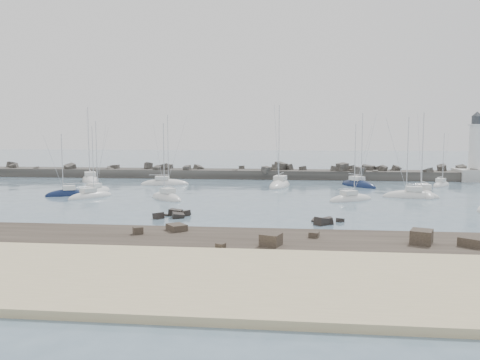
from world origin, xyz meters
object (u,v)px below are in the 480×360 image
object	(u,v)px
sailboat_5	(167,198)
sailboat_12	(441,185)
sailboat_1	(90,180)
sailboat_3	(95,192)
sailboat_6	(280,186)
sailboat_13	(91,197)
sailboat_4	(165,184)
sailboat_8	(358,185)
sailboat_2	(67,195)
sailboat_9	(411,197)
sailboat_10	(422,195)
lighthouse	(475,165)
sailboat_7	(351,200)

from	to	relation	value
sailboat_5	sailboat_12	size ratio (longest dim) A/B	1.15
sailboat_1	sailboat_3	distance (m)	19.73
sailboat_6	sailboat_13	xyz separation A→B (m)	(-27.77, -17.46, -0.03)
sailboat_4	sailboat_13	xyz separation A→B (m)	(-6.39, -18.05, -0.00)
sailboat_3	sailboat_8	xyz separation A→B (m)	(43.40, 14.37, 0.01)
sailboat_2	sailboat_3	size ratio (longest dim) A/B	0.83
sailboat_8	sailboat_9	world-z (taller)	sailboat_8
sailboat_1	sailboat_2	xyz separation A→B (m)	(5.66, -21.18, -0.01)
sailboat_10	sailboat_12	xyz separation A→B (m)	(6.97, 13.64, -0.02)
sailboat_5	sailboat_12	world-z (taller)	sailboat_5
sailboat_6	sailboat_12	bearing A→B (deg)	7.28
sailboat_3	sailboat_4	distance (m)	15.07
sailboat_3	sailboat_4	xyz separation A→B (m)	(7.85, 12.86, -0.00)
lighthouse	sailboat_4	distance (m)	62.21
sailboat_3	sailboat_6	distance (m)	31.70
lighthouse	sailboat_3	xyz separation A→B (m)	(-68.26, -27.44, -2.96)
sailboat_3	sailboat_10	xyz separation A→B (m)	(51.36, 2.35, 0.02)
sailboat_8	sailboat_10	world-z (taller)	sailboat_8
sailboat_3	sailboat_4	size ratio (longest dim) A/B	0.89
sailboat_1	sailboat_13	distance (m)	25.05
sailboat_3	sailboat_9	xyz separation A→B (m)	(49.06, -0.08, 0.01)
sailboat_2	sailboat_6	world-z (taller)	sailboat_6
sailboat_5	sailboat_13	bearing A→B (deg)	176.95
lighthouse	sailboat_9	bearing A→B (deg)	-124.91
lighthouse	sailboat_10	bearing A→B (deg)	-123.96
sailboat_3	sailboat_5	size ratio (longest dim) A/B	1.04
sailboat_12	sailboat_6	bearing A→B (deg)	-172.72
sailboat_4	sailboat_9	world-z (taller)	sailboat_4
sailboat_1	sailboat_13	world-z (taller)	sailboat_1
sailboat_6	sailboat_10	xyz separation A→B (m)	(22.14, -9.93, 0.00)
sailboat_9	sailboat_12	world-z (taller)	sailboat_9
sailboat_2	sailboat_3	bearing A→B (deg)	48.68
sailboat_6	sailboat_13	bearing A→B (deg)	-147.84
sailboat_5	sailboat_8	size ratio (longest dim) A/B	0.85
sailboat_9	sailboat_13	xyz separation A→B (m)	(-47.60, -5.11, -0.02)
sailboat_1	sailboat_12	size ratio (longest dim) A/B	1.52
sailboat_12	sailboat_13	distance (m)	60.69
sailboat_7	sailboat_9	world-z (taller)	sailboat_9
sailboat_3	sailboat_13	distance (m)	5.39
sailboat_3	sailboat_4	world-z (taller)	sailboat_4
sailboat_4	sailboat_12	size ratio (longest dim) A/B	1.34
sailboat_6	sailboat_9	distance (m)	23.36
sailboat_6	sailboat_12	distance (m)	29.34
sailboat_3	sailboat_4	bearing A→B (deg)	58.59
sailboat_2	sailboat_8	world-z (taller)	sailboat_8
lighthouse	sailboat_8	xyz separation A→B (m)	(-24.86, -13.07, -2.94)
sailboat_5	sailboat_9	size ratio (longest dim) A/B	0.93
sailboat_6	sailboat_4	bearing A→B (deg)	178.41
sailboat_4	sailboat_10	size ratio (longest dim) A/B	1.01
sailboat_5	sailboat_13	world-z (taller)	sailboat_5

